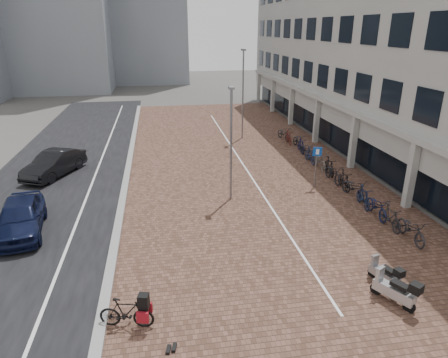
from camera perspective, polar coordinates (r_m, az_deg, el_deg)
ground at (r=15.07m, az=3.85°, el=-12.80°), size 140.00×140.00×0.00m
plaza_brick at (r=26.05m, az=2.17°, el=2.29°), size 14.50×42.00×0.04m
street_asphalt at (r=26.25m, az=-22.07°, el=0.84°), size 8.00×50.00×0.03m
curb at (r=25.63m, az=-13.59°, el=1.51°), size 0.35×42.00×0.14m
lane_line at (r=25.87m, az=-17.77°, el=1.15°), size 0.12×44.00×0.00m
parking_line at (r=26.08m, az=2.60°, el=2.36°), size 0.10×30.00×0.00m
office_building at (r=32.38m, az=21.46°, el=19.81°), size 8.40×40.00×15.00m
car_navy at (r=19.21m, az=-27.20°, el=-4.84°), size 2.45×4.66×1.51m
car_dark at (r=25.75m, az=-23.20°, el=2.02°), size 3.26×4.69×1.46m
hero_bike at (r=12.66m, az=-13.84°, el=-18.08°), size 1.72×0.84×1.17m
shoes at (r=12.00m, az=-7.55°, el=-23.12°), size 0.47×0.42×0.10m
scooter_front at (r=15.06m, az=22.04°, el=-12.38°), size 0.82×1.43×0.94m
scooter_back at (r=14.24m, az=23.25°, el=-14.29°), size 1.21×1.63×1.09m
parking_sign at (r=22.15m, az=13.13°, el=2.53°), size 0.48×0.14×2.34m
lamp_near at (r=19.68m, az=1.01°, el=4.71°), size 0.12×0.12×5.69m
lamp_far at (r=31.30m, az=2.71°, el=11.84°), size 0.12×0.12×6.77m
bike_row at (r=24.66m, az=14.60°, el=1.75°), size 1.31×18.12×1.05m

